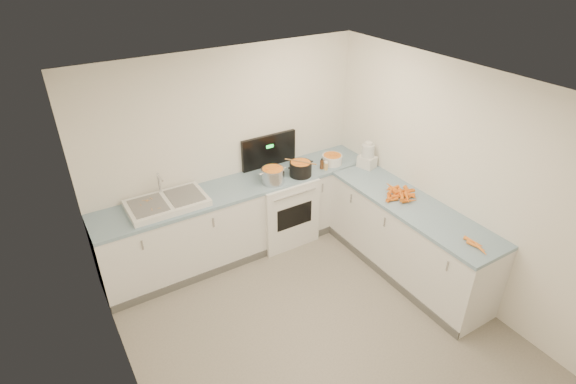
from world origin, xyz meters
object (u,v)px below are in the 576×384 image
stove (281,206)px  black_pot (301,170)px  food_processor (367,156)px  spice_jar (326,166)px  sink (167,203)px  steel_pot (273,176)px  extract_bottle (322,164)px  mixing_bowl (332,159)px

stove → black_pot: 0.60m
black_pot → food_processor: food_processor is taller
spice_jar → stove: bearing=161.0°
black_pot → spice_jar: black_pot is taller
stove → food_processor: stove is taller
sink → steel_pot: (1.27, -0.15, 0.04)m
sink → extract_bottle: sink is taller
steel_pot → extract_bottle: (0.71, -0.01, -0.02)m
stove → spice_jar: bearing=-19.0°
sink → spice_jar: (2.01, -0.21, 0.01)m
steel_pot → extract_bottle: size_ratio=2.33×
extract_bottle → spice_jar: 0.06m
steel_pot → black_pot: size_ratio=1.01×
black_pot → mixing_bowl: (0.53, 0.05, -0.02)m
black_pot → mixing_bowl: size_ratio=1.05×
stove → extract_bottle: (0.53, -0.14, 0.53)m
stove → spice_jar: size_ratio=14.27×
spice_jar → food_processor: (0.49, -0.21, 0.10)m
extract_bottle → food_processor: bearing=-26.5°
steel_pot → food_processor: bearing=-12.5°
sink → food_processor: (2.50, -0.42, 0.11)m
extract_bottle → spice_jar: bearing=-57.2°
steel_pot → sink: bearing=173.4°
black_pot → food_processor: 0.89m
extract_bottle → food_processor: (0.52, -0.26, 0.09)m
extract_bottle → spice_jar: size_ratio=1.26×
black_pot → mixing_bowl: 0.53m
black_pot → food_processor: bearing=-16.7°
sink → black_pot: size_ratio=3.12×
food_processor → black_pot: bearing=163.3°
steel_pot → extract_bottle: steel_pot is taller
steel_pot → mixing_bowl: size_ratio=1.07×
spice_jar → food_processor: size_ratio=0.27×
sink → steel_pot: bearing=-6.6°
sink → black_pot: 1.66m
steel_pot → black_pot: 0.38m
black_pot → food_processor: size_ratio=0.80×
sink → black_pot: (1.65, -0.17, 0.04)m
stove → sink: stove is taller
black_pot → extract_bottle: (0.33, 0.01, -0.02)m
spice_jar → extract_bottle: bearing=122.8°
steel_pot → spice_jar: size_ratio=2.94×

